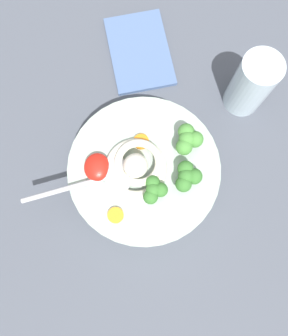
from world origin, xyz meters
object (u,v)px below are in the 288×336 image
(folded_napkin, at_px, (139,51))
(drinking_glass, at_px, (251,85))
(soup_bowl, at_px, (144,172))
(soup_spoon, at_px, (109,177))
(noodle_pile, at_px, (137,166))

(folded_napkin, bearing_deg, drinking_glass, -119.38)
(drinking_glass, relative_size, folded_napkin, 0.74)
(soup_bowl, height_order, soup_spoon, soup_spoon)
(drinking_glass, bearing_deg, folded_napkin, 60.62)
(noodle_pile, bearing_deg, soup_spoon, 108.01)
(soup_bowl, height_order, folded_napkin, soup_bowl)
(soup_bowl, bearing_deg, drinking_glass, -53.04)
(soup_bowl, relative_size, noodle_pile, 2.28)
(drinking_glass, bearing_deg, noodle_pile, 125.28)
(soup_spoon, height_order, folded_napkin, soup_spoon)
(folded_napkin, bearing_deg, noodle_pile, 177.55)
(soup_spoon, bearing_deg, noodle_pile, -176.18)
(noodle_pile, distance_m, folded_napkin, 0.25)
(soup_bowl, xyz_separation_m, folded_napkin, (0.24, 0.00, -0.03))
(drinking_glass, xyz_separation_m, folded_napkin, (0.10, 0.19, -0.06))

